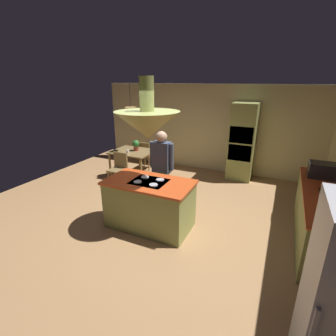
{
  "coord_description": "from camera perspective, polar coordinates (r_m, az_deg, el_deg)",
  "views": [
    {
      "loc": [
        2.09,
        -3.86,
        2.66
      ],
      "look_at": [
        0.1,
        0.4,
        1.0
      ],
      "focal_mm": 26.83,
      "sensor_mm": 36.0,
      "label": 1
    }
  ],
  "objects": [
    {
      "name": "pendant_light_over_table",
      "position": [
        6.94,
        -8.48,
        12.64
      ],
      "size": [
        0.32,
        0.32,
        0.82
      ],
      "color": "#E0B266"
    },
    {
      "name": "kitchen_island",
      "position": [
        4.76,
        -4.19,
        -8.13
      ],
      "size": [
        1.6,
        0.9,
        0.94
      ],
      "color": "#8C934C",
      "rests_on": "ground"
    },
    {
      "name": "oven_tower",
      "position": [
        7.16,
        16.49,
        5.64
      ],
      "size": [
        0.66,
        0.62,
        2.1
      ],
      "color": "#8C934C",
      "rests_on": "ground"
    },
    {
      "name": "range_hood",
      "position": [
        4.27,
        -4.69,
        10.11
      ],
      "size": [
        1.1,
        1.1,
        1.0
      ],
      "color": "#8C934C"
    },
    {
      "name": "person_at_island",
      "position": [
        5.18,
        -1.44,
        0.5
      ],
      "size": [
        0.53,
        0.23,
        1.7
      ],
      "color": "tan",
      "rests_on": "ground"
    },
    {
      "name": "canister_flour",
      "position": [
        4.25,
        33.12,
        -6.84
      ],
      "size": [
        0.13,
        0.13,
        0.18
      ],
      "primitive_type": "cylinder",
      "color": "silver",
      "rests_on": "counter_run_right"
    },
    {
      "name": "microwave_on_counter",
      "position": [
        5.51,
        31.59,
        -0.43
      ],
      "size": [
        0.46,
        0.36,
        0.28
      ],
      "primitive_type": "cube",
      "color": "#232326",
      "rests_on": "counter_run_right"
    },
    {
      "name": "chair_by_back_wall",
      "position": [
        7.79,
        -5.21,
        3.3
      ],
      "size": [
        0.4,
        0.4,
        0.87
      ],
      "rotation": [
        0.0,
        0.0,
        3.14
      ],
      "color": "olive",
      "rests_on": "ground"
    },
    {
      "name": "chair_facing_island",
      "position": [
        6.69,
        -11.13,
        0.25
      ],
      "size": [
        0.4,
        0.4,
        0.87
      ],
      "color": "olive",
      "rests_on": "ground"
    },
    {
      "name": "counter_run_right",
      "position": [
        5.03,
        31.2,
        -9.46
      ],
      "size": [
        0.73,
        2.54,
        0.92
      ],
      "color": "#8C934C",
      "rests_on": "ground"
    },
    {
      "name": "ground",
      "position": [
        5.14,
        -2.96,
        -11.79
      ],
      "size": [
        8.16,
        8.16,
        0.0
      ],
      "primitive_type": "plane",
      "color": "#AD7F51"
    },
    {
      "name": "potted_plant_on_table",
      "position": [
        7.14,
        -7.3,
        5.27
      ],
      "size": [
        0.2,
        0.2,
        0.3
      ],
      "color": "#99382D",
      "rests_on": "dining_table"
    },
    {
      "name": "cup_on_table",
      "position": [
        6.96,
        -9.16,
        3.74
      ],
      "size": [
        0.07,
        0.07,
        0.09
      ],
      "primitive_type": "cylinder",
      "color": "white",
      "rests_on": "dining_table"
    },
    {
      "name": "wall_back",
      "position": [
        7.73,
        9.02,
        8.9
      ],
      "size": [
        6.8,
        0.1,
        2.55
      ],
      "primitive_type": "cube",
      "color": "beige",
      "rests_on": "ground"
    },
    {
      "name": "dining_table",
      "position": [
        7.18,
        -8.01,
        3.13
      ],
      "size": [
        1.13,
        0.94,
        0.76
      ],
      "color": "olive",
      "rests_on": "ground"
    },
    {
      "name": "canister_sugar",
      "position": [
        4.41,
        32.88,
        -5.73
      ],
      "size": [
        0.13,
        0.13,
        0.2
      ],
      "primitive_type": "cylinder",
      "color": "silver",
      "rests_on": "counter_run_right"
    }
  ]
}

